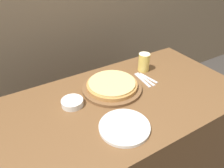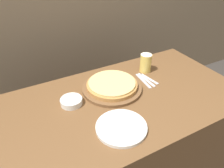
{
  "view_description": "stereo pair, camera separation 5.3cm",
  "coord_description": "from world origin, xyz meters",
  "px_view_note": "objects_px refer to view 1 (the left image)",
  "views": [
    {
      "loc": [
        -0.56,
        -0.86,
        1.59
      ],
      "look_at": [
        0.03,
        0.12,
        0.82
      ],
      "focal_mm": 35.0,
      "sensor_mm": 36.0,
      "label": 1
    },
    {
      "loc": [
        -0.52,
        -0.88,
        1.59
      ],
      "look_at": [
        0.03,
        0.12,
        0.82
      ],
      "focal_mm": 35.0,
      "sensor_mm": 36.0,
      "label": 2
    }
  ],
  "objects_px": {
    "pizza_on_board": "(112,86)",
    "spoon": "(148,78)",
    "side_bowl": "(72,102)",
    "dinner_plate": "(124,127)",
    "fork": "(142,80)",
    "beer_glass": "(144,62)",
    "dinner_knife": "(145,79)"
  },
  "relations": [
    {
      "from": "beer_glass",
      "to": "dinner_plate",
      "type": "xyz_separation_m",
      "value": [
        -0.45,
        -0.42,
        -0.06
      ]
    },
    {
      "from": "pizza_on_board",
      "to": "dinner_knife",
      "type": "relative_size",
      "value": 2.03
    },
    {
      "from": "dinner_plate",
      "to": "spoon",
      "type": "relative_size",
      "value": 1.64
    },
    {
      "from": "pizza_on_board",
      "to": "dinner_knife",
      "type": "height_order",
      "value": "pizza_on_board"
    },
    {
      "from": "dinner_knife",
      "to": "spoon",
      "type": "relative_size",
      "value": 1.17
    },
    {
      "from": "dinner_knife",
      "to": "spoon",
      "type": "height_order",
      "value": "same"
    },
    {
      "from": "beer_glass",
      "to": "dinner_knife",
      "type": "xyz_separation_m",
      "value": [
        -0.07,
        -0.11,
        -0.07
      ]
    },
    {
      "from": "beer_glass",
      "to": "dinner_knife",
      "type": "distance_m",
      "value": 0.14
    },
    {
      "from": "pizza_on_board",
      "to": "spoon",
      "type": "bearing_deg",
      "value": -3.91
    },
    {
      "from": "beer_glass",
      "to": "dinner_knife",
      "type": "relative_size",
      "value": 0.7
    },
    {
      "from": "fork",
      "to": "pizza_on_board",
      "type": "bearing_deg",
      "value": 175.25
    },
    {
      "from": "dinner_plate",
      "to": "fork",
      "type": "xyz_separation_m",
      "value": [
        0.36,
        0.31,
        -0.01
      ]
    },
    {
      "from": "pizza_on_board",
      "to": "beer_glass",
      "type": "height_order",
      "value": "beer_glass"
    },
    {
      "from": "side_bowl",
      "to": "fork",
      "type": "height_order",
      "value": "side_bowl"
    },
    {
      "from": "beer_glass",
      "to": "dinner_plate",
      "type": "height_order",
      "value": "beer_glass"
    },
    {
      "from": "dinner_plate",
      "to": "side_bowl",
      "type": "height_order",
      "value": "side_bowl"
    },
    {
      "from": "pizza_on_board",
      "to": "beer_glass",
      "type": "distance_m",
      "value": 0.34
    },
    {
      "from": "fork",
      "to": "spoon",
      "type": "bearing_deg",
      "value": 0.0
    },
    {
      "from": "side_bowl",
      "to": "spoon",
      "type": "height_order",
      "value": "side_bowl"
    },
    {
      "from": "dinner_plate",
      "to": "spoon",
      "type": "xyz_separation_m",
      "value": [
        0.41,
        0.31,
        -0.01
      ]
    },
    {
      "from": "fork",
      "to": "dinner_plate",
      "type": "bearing_deg",
      "value": -139.04
    },
    {
      "from": "side_bowl",
      "to": "dinner_plate",
      "type": "bearing_deg",
      "value": -63.77
    },
    {
      "from": "pizza_on_board",
      "to": "side_bowl",
      "type": "relative_size",
      "value": 2.99
    },
    {
      "from": "fork",
      "to": "beer_glass",
      "type": "bearing_deg",
      "value": 49.72
    },
    {
      "from": "beer_glass",
      "to": "fork",
      "type": "bearing_deg",
      "value": -130.28
    },
    {
      "from": "pizza_on_board",
      "to": "spoon",
      "type": "height_order",
      "value": "pizza_on_board"
    },
    {
      "from": "dinner_plate",
      "to": "dinner_knife",
      "type": "xyz_separation_m",
      "value": [
        0.38,
        0.31,
        -0.01
      ]
    },
    {
      "from": "spoon",
      "to": "dinner_plate",
      "type": "bearing_deg",
      "value": -142.72
    },
    {
      "from": "pizza_on_board",
      "to": "spoon",
      "type": "distance_m",
      "value": 0.28
    },
    {
      "from": "pizza_on_board",
      "to": "side_bowl",
      "type": "bearing_deg",
      "value": -176.6
    },
    {
      "from": "beer_glass",
      "to": "dinner_plate",
      "type": "relative_size",
      "value": 0.5
    },
    {
      "from": "side_bowl",
      "to": "beer_glass",
      "type": "bearing_deg",
      "value": 9.85
    }
  ]
}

